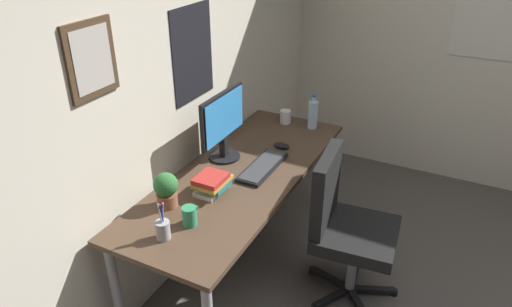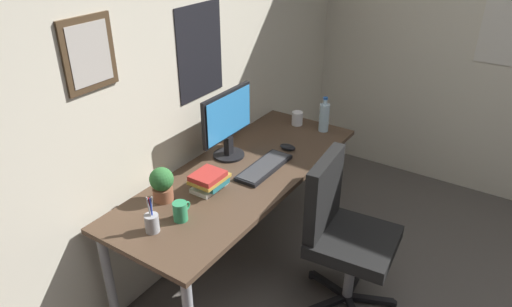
{
  "view_description": "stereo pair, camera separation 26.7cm",
  "coord_description": "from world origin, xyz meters",
  "px_view_note": "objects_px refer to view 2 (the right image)",
  "views": [
    {
      "loc": [
        -1.86,
        0.56,
        2.15
      ],
      "look_at": [
        0.24,
        1.63,
        0.89
      ],
      "focal_mm": 32.48,
      "sensor_mm": 36.0,
      "label": 1
    },
    {
      "loc": [
        -1.72,
        0.33,
        2.15
      ],
      "look_at": [
        0.24,
        1.63,
        0.89
      ],
      "focal_mm": 32.48,
      "sensor_mm": 36.0,
      "label": 2
    }
  ],
  "objects_px": {
    "keyboard": "(264,167)",
    "coffee_mug_near": "(297,118)",
    "computer_mouse": "(288,147)",
    "potted_plant": "(162,183)",
    "book_stack_left": "(209,181)",
    "water_bottle": "(324,117)",
    "pen_cup": "(152,222)",
    "office_chair": "(342,228)",
    "monitor": "(228,122)",
    "coffee_mug_far": "(181,211)"
  },
  "relations": [
    {
      "from": "coffee_mug_near",
      "to": "coffee_mug_far",
      "type": "xyz_separation_m",
      "value": [
        -1.35,
        -0.07,
        0.0
      ]
    },
    {
      "from": "computer_mouse",
      "to": "potted_plant",
      "type": "relative_size",
      "value": 0.56
    },
    {
      "from": "water_bottle",
      "to": "potted_plant",
      "type": "xyz_separation_m",
      "value": [
        -1.27,
        0.34,
        -0.0
      ]
    },
    {
      "from": "coffee_mug_near",
      "to": "potted_plant",
      "type": "bearing_deg",
      "value": 174.16
    },
    {
      "from": "keyboard",
      "to": "coffee_mug_near",
      "type": "relative_size",
      "value": 3.65
    },
    {
      "from": "water_bottle",
      "to": "keyboard",
      "type": "bearing_deg",
      "value": 175.32
    },
    {
      "from": "computer_mouse",
      "to": "book_stack_left",
      "type": "relative_size",
      "value": 0.52
    },
    {
      "from": "water_bottle",
      "to": "pen_cup",
      "type": "xyz_separation_m",
      "value": [
        -1.51,
        0.19,
        -0.05
      ]
    },
    {
      "from": "coffee_mug_near",
      "to": "coffee_mug_far",
      "type": "distance_m",
      "value": 1.35
    },
    {
      "from": "potted_plant",
      "to": "pen_cup",
      "type": "height_order",
      "value": "pen_cup"
    },
    {
      "from": "keyboard",
      "to": "coffee_mug_near",
      "type": "xyz_separation_m",
      "value": [
        0.68,
        0.15,
        0.04
      ]
    },
    {
      "from": "computer_mouse",
      "to": "pen_cup",
      "type": "distance_m",
      "value": 1.12
    },
    {
      "from": "computer_mouse",
      "to": "water_bottle",
      "type": "relative_size",
      "value": 0.44
    },
    {
      "from": "monitor",
      "to": "coffee_mug_far",
      "type": "bearing_deg",
      "value": -163.32
    },
    {
      "from": "water_bottle",
      "to": "coffee_mug_near",
      "type": "bearing_deg",
      "value": 92.65
    },
    {
      "from": "monitor",
      "to": "coffee_mug_far",
      "type": "distance_m",
      "value": 0.74
    },
    {
      "from": "keyboard",
      "to": "water_bottle",
      "type": "distance_m",
      "value": 0.7
    },
    {
      "from": "water_bottle",
      "to": "potted_plant",
      "type": "relative_size",
      "value": 1.29
    },
    {
      "from": "water_bottle",
      "to": "potted_plant",
      "type": "height_order",
      "value": "water_bottle"
    },
    {
      "from": "monitor",
      "to": "pen_cup",
      "type": "xyz_separation_m",
      "value": [
        -0.83,
        -0.15,
        -0.19
      ]
    },
    {
      "from": "office_chair",
      "to": "book_stack_left",
      "type": "distance_m",
      "value": 0.8
    },
    {
      "from": "pen_cup",
      "to": "monitor",
      "type": "bearing_deg",
      "value": 10.36
    },
    {
      "from": "coffee_mug_near",
      "to": "book_stack_left",
      "type": "xyz_separation_m",
      "value": [
        -1.04,
        -0.01,
        0.01
      ]
    },
    {
      "from": "potted_plant",
      "to": "book_stack_left",
      "type": "bearing_deg",
      "value": -32.78
    },
    {
      "from": "computer_mouse",
      "to": "coffee_mug_near",
      "type": "distance_m",
      "value": 0.41
    },
    {
      "from": "coffee_mug_far",
      "to": "water_bottle",
      "type": "bearing_deg",
      "value": -5.63
    },
    {
      "from": "coffee_mug_near",
      "to": "coffee_mug_far",
      "type": "bearing_deg",
      "value": -176.93
    },
    {
      "from": "potted_plant",
      "to": "book_stack_left",
      "type": "xyz_separation_m",
      "value": [
        0.22,
        -0.14,
        -0.05
      ]
    },
    {
      "from": "keyboard",
      "to": "potted_plant",
      "type": "relative_size",
      "value": 2.21
    },
    {
      "from": "keyboard",
      "to": "potted_plant",
      "type": "height_order",
      "value": "potted_plant"
    },
    {
      "from": "water_bottle",
      "to": "potted_plant",
      "type": "distance_m",
      "value": 1.32
    },
    {
      "from": "computer_mouse",
      "to": "potted_plant",
      "type": "height_order",
      "value": "potted_plant"
    },
    {
      "from": "potted_plant",
      "to": "monitor",
      "type": "bearing_deg",
      "value": 0.3
    },
    {
      "from": "book_stack_left",
      "to": "coffee_mug_near",
      "type": "bearing_deg",
      "value": 0.75
    },
    {
      "from": "office_chair",
      "to": "potted_plant",
      "type": "bearing_deg",
      "value": 124.85
    },
    {
      "from": "monitor",
      "to": "pen_cup",
      "type": "relative_size",
      "value": 2.3
    },
    {
      "from": "keyboard",
      "to": "potted_plant",
      "type": "xyz_separation_m",
      "value": [
        -0.58,
        0.28,
        0.09
      ]
    },
    {
      "from": "office_chair",
      "to": "coffee_mug_near",
      "type": "height_order",
      "value": "office_chair"
    },
    {
      "from": "keyboard",
      "to": "potted_plant",
      "type": "bearing_deg",
      "value": 154.38
    },
    {
      "from": "monitor",
      "to": "book_stack_left",
      "type": "xyz_separation_m",
      "value": [
        -0.38,
        -0.15,
        -0.18
      ]
    },
    {
      "from": "computer_mouse",
      "to": "pen_cup",
      "type": "xyz_separation_m",
      "value": [
        -1.11,
        0.12,
        0.04
      ]
    },
    {
      "from": "coffee_mug_near",
      "to": "book_stack_left",
      "type": "height_order",
      "value": "book_stack_left"
    },
    {
      "from": "keyboard",
      "to": "book_stack_left",
      "type": "height_order",
      "value": "book_stack_left"
    },
    {
      "from": "keyboard",
      "to": "book_stack_left",
      "type": "xyz_separation_m",
      "value": [
        -0.36,
        0.14,
        0.04
      ]
    },
    {
      "from": "computer_mouse",
      "to": "water_bottle",
      "type": "xyz_separation_m",
      "value": [
        0.39,
        -0.07,
        0.09
      ]
    },
    {
      "from": "monitor",
      "to": "keyboard",
      "type": "distance_m",
      "value": 0.36
    },
    {
      "from": "coffee_mug_far",
      "to": "potted_plant",
      "type": "bearing_deg",
      "value": 67.4
    },
    {
      "from": "water_bottle",
      "to": "coffee_mug_near",
      "type": "xyz_separation_m",
      "value": [
        -0.01,
        0.21,
        -0.06
      ]
    },
    {
      "from": "water_bottle",
      "to": "pen_cup",
      "type": "bearing_deg",
      "value": 172.94
    },
    {
      "from": "pen_cup",
      "to": "office_chair",
      "type": "bearing_deg",
      "value": -39.79
    }
  ]
}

